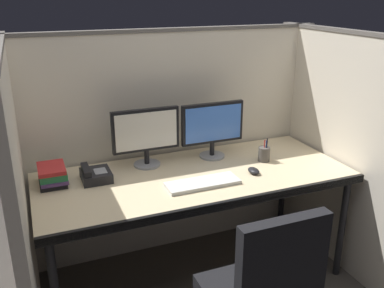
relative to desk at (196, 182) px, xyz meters
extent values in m
cube|color=beige|center=(0.00, 0.46, 0.08)|extent=(2.20, 0.05, 1.55)
cube|color=#605B56|center=(0.00, 0.46, 0.87)|extent=(2.21, 0.06, 0.02)
cube|color=beige|center=(-0.99, -0.09, 0.08)|extent=(0.05, 1.40, 1.55)
cube|color=beige|center=(0.99, -0.09, 0.08)|extent=(0.05, 1.40, 1.55)
cube|color=#605B56|center=(0.99, -0.09, 0.87)|extent=(0.06, 1.41, 0.02)
cube|color=beige|center=(0.00, 0.01, 0.03)|extent=(1.90, 0.80, 0.04)
cube|color=black|center=(0.00, -0.38, 0.03)|extent=(1.90, 0.02, 0.05)
cylinder|color=black|center=(0.89, -0.33, -0.34)|extent=(0.04, 0.04, 0.70)
cylinder|color=black|center=(-0.89, 0.35, -0.34)|extent=(0.04, 0.04, 0.70)
cylinder|color=black|center=(0.89, 0.35, -0.34)|extent=(0.04, 0.04, 0.70)
cube|color=black|center=(-0.04, -0.99, 0.04)|extent=(0.40, 0.06, 0.48)
cylinder|color=gray|center=(-0.23, 0.26, 0.06)|extent=(0.17, 0.17, 0.01)
cylinder|color=black|center=(-0.23, 0.26, 0.11)|extent=(0.03, 0.03, 0.09)
cube|color=black|center=(-0.23, 0.26, 0.29)|extent=(0.43, 0.03, 0.27)
cube|color=silver|center=(-0.23, 0.24, 0.29)|extent=(0.39, 0.01, 0.23)
cylinder|color=gray|center=(0.22, 0.24, 0.06)|extent=(0.17, 0.17, 0.01)
cylinder|color=black|center=(0.22, 0.24, 0.11)|extent=(0.03, 0.03, 0.09)
cube|color=black|center=(0.22, 0.24, 0.29)|extent=(0.43, 0.03, 0.27)
cube|color=#3F72D8|center=(0.22, 0.22, 0.29)|extent=(0.39, 0.01, 0.23)
cube|color=silver|center=(-0.02, -0.14, 0.06)|extent=(0.43, 0.15, 0.02)
ellipsoid|color=black|center=(0.34, -0.11, 0.07)|extent=(0.06, 0.10, 0.03)
cylinder|color=#59595B|center=(0.34, -0.09, 0.08)|extent=(0.01, 0.01, 0.01)
cube|color=black|center=(-0.82, 0.20, 0.06)|extent=(0.15, 0.21, 0.03)
cube|color=#4C3366|center=(-0.81, 0.19, 0.09)|extent=(0.15, 0.21, 0.02)
cube|color=#26723F|center=(-0.81, 0.20, 0.12)|extent=(0.15, 0.21, 0.04)
cube|color=#B22626|center=(-0.82, 0.19, 0.15)|extent=(0.15, 0.21, 0.02)
cube|color=black|center=(-0.57, 0.16, 0.08)|extent=(0.17, 0.19, 0.06)
cube|color=black|center=(-0.63, 0.16, 0.12)|extent=(0.04, 0.17, 0.03)
cube|color=gray|center=(-0.55, 0.15, 0.11)|extent=(0.07, 0.09, 0.00)
cylinder|color=#4C4742|center=(0.50, 0.04, 0.10)|extent=(0.08, 0.08, 0.09)
cylinder|color=red|center=(0.50, 0.04, 0.13)|extent=(0.01, 0.01, 0.14)
cylinder|color=#263FB2|center=(0.51, 0.04, 0.13)|extent=(0.01, 0.01, 0.13)
cylinder|color=black|center=(0.51, 0.03, 0.13)|extent=(0.01, 0.01, 0.15)
camera|label=1|loc=(-0.90, -2.17, 1.11)|focal=39.45mm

